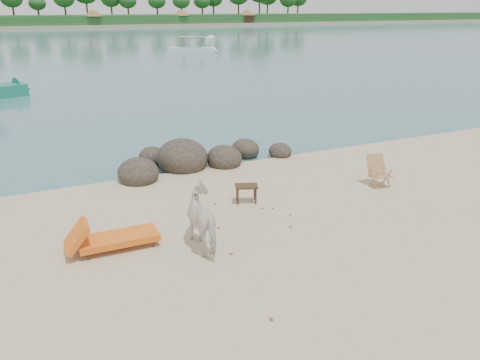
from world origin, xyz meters
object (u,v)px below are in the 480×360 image
object	(u,v)px
cow	(207,220)
lounge_chair	(118,235)
deck_chair	(381,173)
side_table	(246,195)
boulders	(191,160)

from	to	relation	value
cow	lounge_chair	bearing A→B (deg)	-25.21
cow	deck_chair	world-z (taller)	cow
cow	lounge_chair	xyz separation A→B (m)	(-1.86, 0.79, -0.36)
cow	side_table	bearing A→B (deg)	-137.03
lounge_chair	deck_chair	world-z (taller)	deck_chair
cow	side_table	size ratio (longest dim) A/B	2.63
cow	side_table	xyz separation A→B (m)	(1.93, 1.95, -0.44)
side_table	boulders	bearing A→B (deg)	115.43
side_table	cow	bearing A→B (deg)	-114.46
side_table	deck_chair	xyz separation A→B (m)	(4.27, -0.62, 0.22)
side_table	deck_chair	distance (m)	4.32
cow	side_table	distance (m)	2.78
boulders	side_table	distance (m)	3.77
cow	lounge_chair	distance (m)	2.05
lounge_chair	deck_chair	bearing A→B (deg)	4.96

